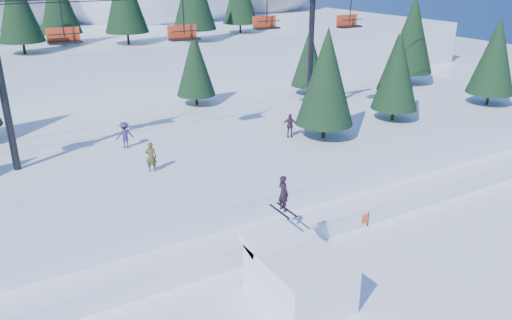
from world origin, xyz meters
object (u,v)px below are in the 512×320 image
jump_kicker (298,274)px  banner_far (360,213)px  banner_near (347,223)px  chairlift (165,44)px

jump_kicker → banner_far: jump_kicker is taller
banner_far → jump_kicker: bearing=-150.7°
jump_kicker → banner_near: jump_kicker is taller
jump_kicker → banner_far: 8.50m
jump_kicker → banner_near: 7.02m
jump_kicker → banner_far: size_ratio=1.98×
banner_near → jump_kicker: bearing=-148.7°
jump_kicker → banner_near: size_ratio=1.95×
banner_far → chairlift: bearing=119.3°
chairlift → banner_near: 16.56m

